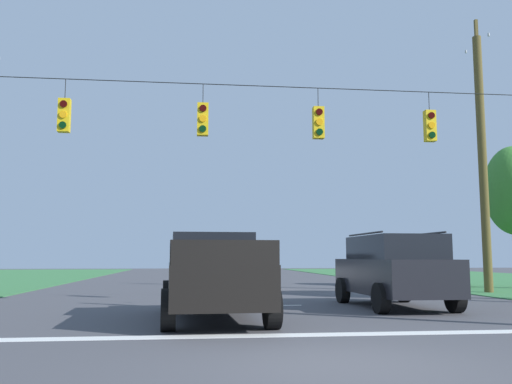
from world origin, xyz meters
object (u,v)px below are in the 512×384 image
at_px(distant_car_crossing_white, 244,271).
at_px(utility_pole_mid_right, 482,158).
at_px(pickup_truck, 213,276).
at_px(suv_black, 393,269).
at_px(distant_car_oncoming, 416,270).
at_px(overhead_signal_span, 261,170).

relative_size(distant_car_crossing_white, utility_pole_mid_right, 0.39).
relative_size(pickup_truck, suv_black, 1.13).
bearing_deg(pickup_truck, utility_pole_mid_right, 35.14).
bearing_deg(pickup_truck, distant_car_oncoming, 50.56).
bearing_deg(overhead_signal_span, suv_black, -9.66).
xyz_separation_m(distant_car_crossing_white, utility_pole_mid_right, (9.24, -3.15, 4.52)).
bearing_deg(overhead_signal_span, utility_pole_mid_right, 27.01).
relative_size(overhead_signal_span, suv_black, 3.85).
height_order(distant_car_crossing_white, utility_pole_mid_right, utility_pole_mid_right).
xyz_separation_m(overhead_signal_span, suv_black, (3.64, -0.62, -2.83)).
xyz_separation_m(distant_car_oncoming, utility_pole_mid_right, (1.11, -4.28, 4.52)).
height_order(suv_black, utility_pole_mid_right, utility_pole_mid_right).
relative_size(overhead_signal_span, pickup_truck, 3.40).
bearing_deg(overhead_signal_span, distant_car_crossing_white, 87.92).
height_order(suv_black, distant_car_crossing_white, suv_black).
bearing_deg(utility_pole_mid_right, pickup_truck, -144.86).
bearing_deg(utility_pole_mid_right, distant_car_oncoming, 104.56).
relative_size(pickup_truck, utility_pole_mid_right, 0.49).
xyz_separation_m(distant_car_crossing_white, distant_car_oncoming, (8.13, 1.13, 0.00)).
bearing_deg(pickup_truck, distant_car_crossing_white, 80.83).
bearing_deg(distant_car_crossing_white, overhead_signal_span, -92.08).
distance_m(overhead_signal_span, suv_black, 4.66).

